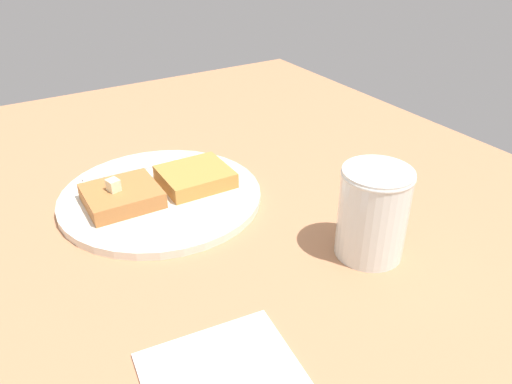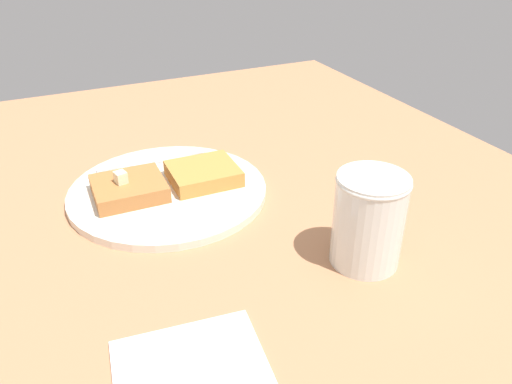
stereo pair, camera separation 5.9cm
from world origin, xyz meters
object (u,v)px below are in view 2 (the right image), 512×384
Objects in this scene: fork at (160,162)px; napkin at (199,384)px; syrup_jar at (368,225)px; plate at (168,191)px.

fork is 39.54cm from napkin.
syrup_jar reaches higher than fork.
napkin is at bearing -159.81° from syrup_jar.
fork is (1.08, 7.71, 0.65)cm from plate.
napkin is (-22.00, -8.09, -4.51)cm from syrup_jar.
plate is 31.75cm from napkin.
plate is 1.92× the size of napkin.
napkin is (-6.54, -31.07, -0.43)cm from plate.
syrup_jar reaches higher than napkin.
plate is 1.64× the size of fork.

